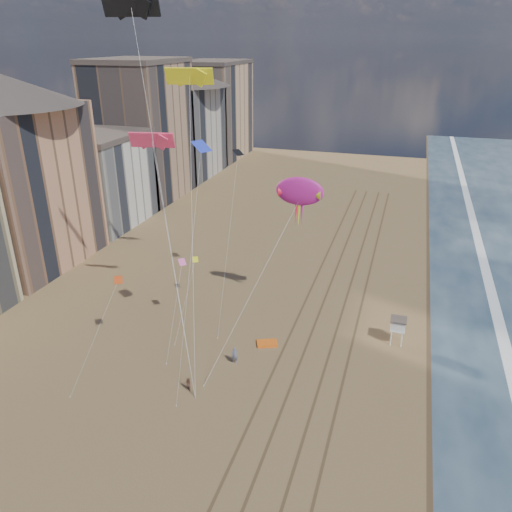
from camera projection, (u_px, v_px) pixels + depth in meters
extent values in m
plane|color=#42301E|center=(461.00, 303.00, 67.29)|extent=(260.00, 260.00, 0.00)
plane|color=white|center=(495.00, 307.00, 66.14)|extent=(260.00, 260.00, 0.00)
cube|color=brown|center=(299.00, 316.00, 64.09)|extent=(0.28, 120.00, 0.01)
cube|color=brown|center=(317.00, 319.00, 63.43)|extent=(0.28, 120.00, 0.01)
cube|color=brown|center=(339.00, 322.00, 62.66)|extent=(0.28, 120.00, 0.01)
cube|color=brown|center=(357.00, 325.00, 62.06)|extent=(0.28, 120.00, 0.01)
cube|color=tan|center=(19.00, 189.00, 74.89)|extent=(15.00, 20.00, 24.00)
cone|color=#473D38|center=(0.00, 89.00, 69.17)|extent=(31.11, 31.11, 4.40)
cube|color=silver|center=(101.00, 181.00, 93.83)|extent=(14.00, 18.00, 16.00)
cube|color=#473D38|center=(96.00, 135.00, 90.41)|extent=(14.28, 18.36, 1.00)
cube|color=tan|center=(142.00, 133.00, 107.42)|extent=(16.00, 20.00, 28.00)
cube|color=#473D38|center=(135.00, 60.00, 101.58)|extent=(16.32, 20.40, 1.00)
cube|color=#BCB2A3|center=(184.00, 131.00, 125.96)|extent=(15.00, 22.00, 22.00)
cone|color=#473D38|center=(181.00, 76.00, 120.65)|extent=(34.22, 34.22, 4.40)
cube|color=tan|center=(214.00, 112.00, 144.51)|extent=(16.00, 24.00, 26.00)
cube|color=#473D38|center=(213.00, 62.00, 139.07)|extent=(16.32, 24.48, 1.00)
cylinder|color=white|center=(391.00, 339.00, 57.62)|extent=(0.12, 0.12, 1.82)
cylinder|color=white|center=(402.00, 340.00, 57.29)|extent=(0.12, 0.12, 1.82)
cylinder|color=white|center=(391.00, 333.00, 58.68)|extent=(0.12, 0.12, 1.82)
cylinder|color=white|center=(402.00, 335.00, 58.35)|extent=(0.12, 0.12, 1.82)
cube|color=white|center=(398.00, 329.00, 57.56)|extent=(1.62, 1.62, 0.12)
cube|color=white|center=(398.00, 324.00, 57.31)|extent=(1.52, 1.52, 1.11)
cube|color=#473D38|center=(399.00, 319.00, 57.05)|extent=(1.82, 1.82, 0.10)
cube|color=orange|center=(267.00, 343.00, 58.10)|extent=(2.75, 2.28, 0.27)
ellipsoid|color=#B61C83|center=(300.00, 191.00, 57.62)|extent=(5.04, 0.94, 2.99)
cone|color=red|center=(285.00, 192.00, 58.20)|extent=(1.35, 1.12, 1.12)
cone|color=#E7FF1A|center=(315.00, 195.00, 57.21)|extent=(1.35, 1.12, 1.12)
cylinder|color=silver|center=(255.00, 288.00, 54.61)|extent=(0.03, 0.03, 23.47)
imported|color=slate|center=(235.00, 356.00, 54.39)|extent=(0.82, 0.66, 1.96)
imported|color=brown|center=(188.00, 385.00, 50.21)|extent=(0.94, 0.91, 1.52)
cube|color=black|center=(131.00, 6.00, 45.30)|extent=(5.36, 1.77, 1.82)
cube|color=yellow|center=(189.00, 76.00, 58.96)|extent=(5.82, 1.90, 1.97)
cube|color=#F1355D|center=(152.00, 140.00, 54.26)|extent=(5.04, 1.67, 1.72)
plane|color=blue|center=(201.00, 146.00, 44.65)|extent=(2.20, 2.27, 0.81)
plane|color=#CF4113|center=(118.00, 280.00, 53.25)|extent=(1.50, 1.46, 0.49)
plane|color=pink|center=(182.00, 262.00, 58.16)|extent=(1.35, 1.34, 0.55)
plane|color=black|center=(238.00, 152.00, 61.14)|extent=(1.76, 1.79, 0.55)
plane|color=yellow|center=(195.00, 259.00, 65.61)|extent=(1.28, 1.23, 0.46)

